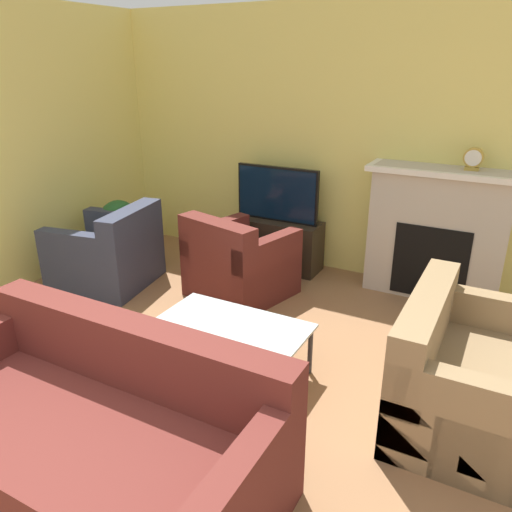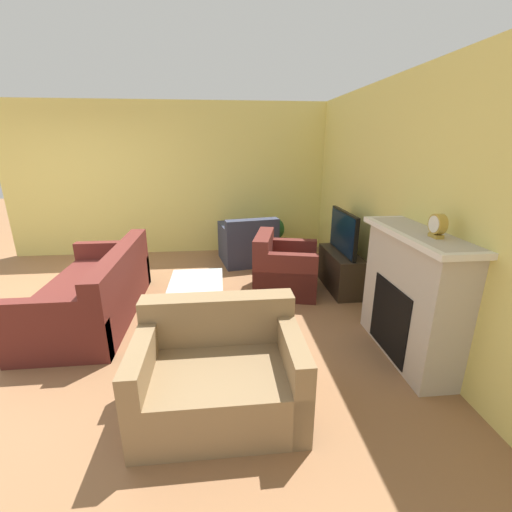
% 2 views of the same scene
% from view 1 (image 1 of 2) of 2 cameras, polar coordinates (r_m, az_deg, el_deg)
% --- Properties ---
extents(wall_back, '(7.93, 0.06, 2.70)m').
position_cam_1_polar(wall_back, '(5.33, 8.17, 12.62)').
color(wall_back, '#EADB72').
rests_on(wall_back, ground_plane).
extents(fireplace, '(1.35, 0.42, 1.25)m').
position_cam_1_polar(fireplace, '(5.00, 19.95, 2.68)').
color(fireplace, '#BCB2A3').
rests_on(fireplace, ground_plane).
extents(tv_stand, '(0.98, 0.37, 0.54)m').
position_cam_1_polar(tv_stand, '(5.49, 2.37, 1.43)').
color(tv_stand, '#2D2319').
rests_on(tv_stand, ground_plane).
extents(tv, '(0.92, 0.05, 0.58)m').
position_cam_1_polar(tv, '(5.32, 2.45, 7.10)').
color(tv, black).
rests_on(tv, tv_stand).
extents(couch_sectional, '(2.05, 0.98, 0.82)m').
position_cam_1_polar(couch_sectional, '(2.95, -17.82, -19.07)').
color(couch_sectional, '#5B231E').
rests_on(couch_sectional, ground_plane).
extents(couch_loveseat, '(0.88, 1.23, 0.82)m').
position_cam_1_polar(couch_loveseat, '(3.47, 22.99, -12.88)').
color(couch_loveseat, '#8C704C').
rests_on(couch_loveseat, ground_plane).
extents(armchair_by_window, '(1.01, 1.02, 0.82)m').
position_cam_1_polar(armchair_by_window, '(5.27, -16.47, -0.04)').
color(armchair_by_window, '#33384C').
rests_on(armchair_by_window, ground_plane).
extents(armchair_accent, '(1.01, 1.01, 0.82)m').
position_cam_1_polar(armchair_accent, '(4.80, -2.02, -1.21)').
color(armchair_accent, '#5B231E').
rests_on(armchair_accent, ground_plane).
extents(coffee_table, '(1.09, 0.64, 0.40)m').
position_cam_1_polar(coffee_table, '(3.60, -2.95, -8.44)').
color(coffee_table, '#333338').
rests_on(coffee_table, ground_plane).
extents(potted_plant, '(0.43, 0.43, 0.73)m').
position_cam_1_polar(potted_plant, '(5.72, -15.34, 3.59)').
color(potted_plant, beige).
rests_on(potted_plant, ground_plane).
extents(mantel_clock, '(0.17, 0.07, 0.20)m').
position_cam_1_polar(mantel_clock, '(4.81, 23.59, 10.17)').
color(mantel_clock, '#B79338').
rests_on(mantel_clock, fireplace).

